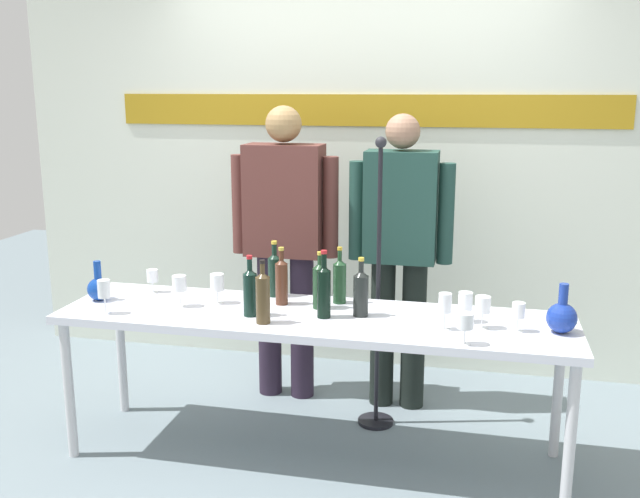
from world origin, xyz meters
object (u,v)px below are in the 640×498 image
at_px(presenter_left, 285,233).
at_px(wine_bottle_5, 275,273).
at_px(wine_glass_right_3, 518,311).
at_px(wine_bottle_7, 263,296).
at_px(wine_bottle_4, 320,284).
at_px(wine_glass_left_1, 152,276).
at_px(wine_glass_right_2, 465,301).
at_px(wine_glass_right_0, 483,305).
at_px(wine_glass_right_4, 465,322).
at_px(wine_bottle_1, 282,280).
at_px(display_table, 313,326).
at_px(wine_glass_right_1, 445,304).
at_px(decanter_blue_left, 99,288).
at_px(wine_glass_left_0, 179,284).
at_px(wine_glass_left_2, 104,290).
at_px(decanter_blue_right, 562,317).
at_px(wine_glass_left_3, 217,283).
at_px(presenter_right, 400,245).
at_px(wine_bottle_0, 361,292).
at_px(wine_bottle_2, 250,291).
at_px(wine_bottle_6, 324,290).
at_px(microphone_stand, 377,332).

height_order(presenter_left, wine_bottle_5, presenter_left).
bearing_deg(wine_glass_right_3, wine_bottle_7, -173.24).
height_order(wine_bottle_4, wine_bottle_7, wine_bottle_7).
bearing_deg(wine_glass_left_1, wine_glass_right_2, -4.80).
distance_m(wine_bottle_7, wine_glass_right_0, 1.02).
relative_size(wine_glass_left_1, wine_glass_right_4, 0.90).
distance_m(presenter_left, wine_bottle_7, 0.91).
xyz_separation_m(wine_bottle_1, wine_bottle_5, (-0.08, 0.13, -0.00)).
distance_m(wine_bottle_7, wine_glass_left_1, 0.82).
height_order(presenter_left, wine_bottle_7, presenter_left).
bearing_deg(display_table, wine_bottle_1, 146.42).
height_order(wine_bottle_7, wine_glass_right_2, wine_bottle_7).
distance_m(wine_glass_left_1, wine_glass_right_4, 1.73).
bearing_deg(wine_glass_right_1, wine_glass_right_2, 55.96).
distance_m(presenter_left, wine_bottle_5, 0.47).
height_order(decanter_blue_left, wine_glass_left_0, decanter_blue_left).
xyz_separation_m(decanter_blue_left, wine_glass_left_2, (0.15, -0.20, 0.06)).
xyz_separation_m(wine_bottle_1, wine_glass_right_3, (1.16, -0.17, -0.03)).
relative_size(presenter_left, wine_glass_left_1, 13.75).
relative_size(decanter_blue_left, decanter_blue_right, 0.91).
xyz_separation_m(decanter_blue_right, wine_glass_left_3, (-1.68, 0.08, 0.03)).
distance_m(presenter_right, wine_glass_left_0, 1.27).
xyz_separation_m(decanter_blue_left, wine_glass_right_2, (1.87, 0.06, 0.03)).
bearing_deg(decanter_blue_right, wine_glass_left_1, 174.60).
bearing_deg(wine_bottle_0, wine_glass_right_3, -5.49).
bearing_deg(wine_bottle_2, wine_glass_right_0, 2.91).
bearing_deg(wine_bottle_4, wine_bottle_6, -70.07).
relative_size(wine_bottle_4, wine_bottle_7, 0.95).
bearing_deg(wine_glass_left_3, wine_glass_right_1, -7.71).
bearing_deg(wine_glass_right_3, wine_bottle_5, 166.09).
relative_size(wine_glass_left_3, wine_glass_right_1, 0.90).
bearing_deg(wine_bottle_0, wine_glass_left_3, 176.73).
distance_m(decanter_blue_left, presenter_left, 1.10).
distance_m(wine_bottle_1, wine_glass_right_2, 0.93).
bearing_deg(wine_bottle_6, wine_bottle_1, 147.37).
bearing_deg(wine_glass_right_1, display_table, 172.42).
xyz_separation_m(wine_bottle_0, wine_glass_right_3, (0.74, -0.07, -0.02)).
distance_m(wine_bottle_2, wine_glass_left_1, 0.70).
xyz_separation_m(wine_bottle_2, wine_glass_left_3, (-0.23, 0.16, -0.02)).
relative_size(wine_bottle_2, wine_glass_right_3, 2.19).
xyz_separation_m(decanter_blue_left, wine_bottle_4, (1.16, 0.12, 0.06)).
bearing_deg(wine_bottle_1, wine_glass_right_3, -8.41).
bearing_deg(decanter_blue_left, wine_glass_left_3, 7.74).
bearing_deg(wine_bottle_1, wine_glass_right_1, -14.47).
xyz_separation_m(presenter_right, wine_bottle_7, (-0.54, -0.89, -0.08)).
xyz_separation_m(wine_bottle_4, wine_glass_left_0, (-0.70, -0.13, -0.01)).
height_order(presenter_left, wine_glass_left_0, presenter_left).
xyz_separation_m(wine_glass_right_2, microphone_stand, (-0.47, 0.39, -0.32)).
bearing_deg(wine_glass_right_2, display_table, -176.38).
bearing_deg(microphone_stand, wine_bottle_1, -146.39).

